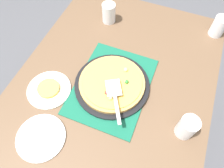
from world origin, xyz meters
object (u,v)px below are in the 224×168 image
(cup_far, at_px, (109,13))
(cup_corner, at_px, (219,26))
(pizza_pan, at_px, (112,85))
(plate_far_right, at_px, (49,90))
(cup_near, at_px, (187,127))
(plate_side, at_px, (41,137))
(pizza_server, at_px, (115,97))
(served_slice_right, at_px, (48,88))
(pizza, at_px, (112,83))

(cup_far, height_order, cup_corner, same)
(pizza_pan, bearing_deg, plate_far_right, -63.94)
(plate_far_right, xyz_separation_m, cup_far, (-0.58, 0.09, 0.06))
(cup_near, height_order, cup_corner, same)
(plate_side, distance_m, cup_far, 0.81)
(pizza_pan, relative_size, pizza_server, 1.72)
(plate_far_right, bearing_deg, plate_side, 22.00)
(pizza_pan, xyz_separation_m, cup_near, (0.10, 0.39, 0.05))
(pizza_pan, distance_m, plate_far_right, 0.32)
(pizza_pan, height_order, served_slice_right, served_slice_right)
(served_slice_right, relative_size, cup_corner, 0.92)
(cup_near, bearing_deg, pizza_pan, -105.09)
(plate_far_right, distance_m, served_slice_right, 0.01)
(served_slice_right, bearing_deg, cup_far, 170.95)
(plate_far_right, xyz_separation_m, pizza_server, (-0.06, 0.33, 0.06))
(pizza_pan, bearing_deg, cup_far, -156.05)
(plate_side, height_order, cup_far, cup_far)
(cup_near, height_order, pizza_server, cup_near)
(cup_near, xyz_separation_m, pizza_server, (-0.02, -0.34, 0.01))
(plate_far_right, height_order, cup_far, cup_far)
(pizza, distance_m, cup_corner, 0.72)
(served_slice_right, xyz_separation_m, pizza_server, (-0.06, 0.33, 0.05))
(cup_far, bearing_deg, cup_near, 47.05)
(plate_side, distance_m, cup_corner, 1.13)
(pizza_server, bearing_deg, cup_near, 86.68)
(cup_far, relative_size, pizza_server, 0.54)
(pizza_pan, bearing_deg, pizza_server, 29.69)
(pizza_server, bearing_deg, cup_corner, 149.08)
(pizza_pan, distance_m, served_slice_right, 0.32)
(plate_side, xyz_separation_m, cup_corner, (-0.93, 0.63, 0.06))
(pizza_server, bearing_deg, plate_side, -40.89)
(pizza, height_order, plate_side, pizza)
(pizza_pan, relative_size, cup_far, 3.17)
(plate_side, relative_size, cup_corner, 1.83)
(plate_far_right, height_order, cup_near, cup_near)
(pizza, distance_m, cup_near, 0.40)
(pizza_pan, height_order, cup_near, cup_near)
(plate_far_right, distance_m, pizza_server, 0.35)
(plate_far_right, bearing_deg, cup_corner, 134.29)
(pizza_server, bearing_deg, plate_far_right, -80.65)
(plate_far_right, xyz_separation_m, served_slice_right, (0.00, 0.00, 0.01))
(pizza_pan, height_order, plate_side, pizza_pan)
(pizza, xyz_separation_m, cup_near, (0.10, 0.39, 0.03))
(cup_near, relative_size, pizza_server, 0.54)
(pizza_pan, xyz_separation_m, pizza, (0.00, 0.00, 0.02))
(pizza, distance_m, plate_far_right, 0.32)
(pizza, relative_size, cup_far, 2.75)
(pizza, bearing_deg, pizza_pan, -119.55)
(pizza, bearing_deg, cup_corner, 142.35)
(plate_far_right, relative_size, cup_far, 1.83)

